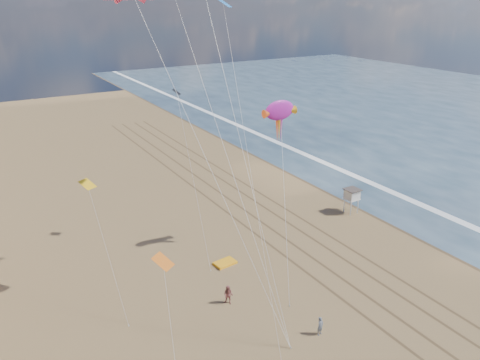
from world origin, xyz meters
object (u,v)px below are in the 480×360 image
lifeguard_stand (352,195)px  show_kite (280,111)px  kite_flyer_a (320,326)px  grounded_kite (225,263)px  kite_flyer_b (228,295)px

lifeguard_stand → show_kite: (-13.63, -2.05, 13.26)m
kite_flyer_a → grounded_kite: bearing=80.3°
show_kite → kite_flyer_a: bearing=-110.9°
lifeguard_stand → show_kite: show_kite is taller
grounded_kite → show_kite: (7.07, 0.62, 15.75)m
grounded_kite → kite_flyer_a: 14.13m
lifeguard_stand → kite_flyer_b: bearing=-159.4°
grounded_kite → kite_flyer_b: 7.07m
show_kite → grounded_kite: bearing=-175.0°
show_kite → kite_flyer_b: (-10.20, -6.91, -14.91)m
kite_flyer_a → kite_flyer_b: bearing=105.0°
lifeguard_stand → kite_flyer_b: lifeguard_stand is taller
kite_flyer_a → kite_flyer_b: size_ratio=0.90×
show_kite → kite_flyer_a: (-5.60, -14.66, -15.01)m
kite_flyer_b → grounded_kite: bearing=114.0°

